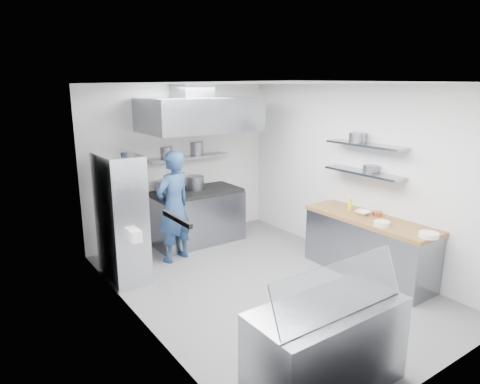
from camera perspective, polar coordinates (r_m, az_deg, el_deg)
floor at (r=6.26m, az=3.22°, el=-12.29°), size 5.00×5.00×0.00m
ceiling at (r=5.61m, az=3.63°, el=14.29°), size 5.00×5.00×0.00m
wall_back at (r=7.84m, az=-8.00°, el=3.83°), size 3.60×2.80×0.02m
wall_front at (r=4.20m, az=25.19°, el=-6.44°), size 3.60×2.80×0.02m
wall_left at (r=4.90m, az=-13.36°, el=-2.62°), size 2.80×5.00×0.02m
wall_right at (r=7.01m, az=15.05°, el=2.26°), size 2.80×5.00×0.02m
gas_range at (r=7.77m, az=-5.75°, el=-3.42°), size 1.60×0.80×0.90m
cooktop at (r=7.64m, az=-5.84°, el=0.01°), size 1.57×0.78×0.06m
stock_pot_left at (r=7.59m, az=-10.30°, el=0.78°), size 0.26×0.26×0.20m
stock_pot_mid at (r=7.69m, az=-6.01°, el=1.24°), size 0.32×0.32×0.24m
over_range_shelf at (r=7.73m, az=-6.82°, el=4.62°), size 1.60×0.30×0.04m
shelf_pot_a at (r=7.71m, az=-9.85°, el=5.31°), size 0.24×0.24×0.18m
shelf_pot_b at (r=7.97m, az=-5.86°, el=5.87°), size 0.26×0.26×0.22m
extractor_hood at (r=7.28m, az=-5.43°, el=10.26°), size 1.90×1.15×0.55m
hood_duct at (r=7.46m, az=-6.37°, el=13.25°), size 0.55×0.55×0.24m
red_firebox at (r=7.31m, az=-16.53°, el=2.80°), size 0.22×0.10×0.26m
chef at (r=6.88m, az=-8.84°, el=-1.93°), size 0.75×0.60×1.80m
wire_rack at (r=6.38m, az=-15.56°, el=-3.32°), size 0.50×0.90×1.85m
rack_bin_a at (r=5.96m, az=-13.81°, el=-5.71°), size 0.14×0.18×0.16m
rack_bin_b at (r=6.20m, az=-15.51°, el=-0.22°), size 0.15×0.19×0.17m
rack_jar at (r=6.04m, az=-15.09°, el=4.28°), size 0.11×0.11×0.18m
knife_strip at (r=4.08m, az=-8.41°, el=-3.58°), size 0.04×0.55×0.05m
prep_counter_base at (r=6.68m, az=16.67°, el=-7.21°), size 0.62×2.00×0.84m
prep_counter_top at (r=6.53m, az=16.94°, el=-3.52°), size 0.65×2.04×0.06m
plate_stack_a at (r=5.95m, az=23.88°, el=-5.26°), size 0.25×0.25×0.06m
plate_stack_b at (r=6.20m, az=18.37°, el=-4.00°), size 0.22×0.22×0.06m
copper_pan at (r=6.64m, az=17.87°, el=-2.77°), size 0.15×0.15×0.06m
squeeze_bottle at (r=6.81m, az=14.47°, el=-1.60°), size 0.06×0.06×0.18m
mixing_bowl at (r=6.64m, az=16.02°, el=-2.66°), size 0.26×0.26×0.05m
wall_shelf_lower at (r=6.68m, az=16.17°, el=2.50°), size 0.30×1.30×0.04m
wall_shelf_upper at (r=6.62m, az=16.42°, el=6.07°), size 0.30×1.30×0.04m
shelf_pot_c at (r=6.65m, az=17.02°, el=3.00°), size 0.23×0.23×0.10m
shelf_pot_d at (r=6.74m, az=15.39°, el=7.04°), size 0.25×0.25×0.14m
display_case at (r=4.27m, az=11.42°, el=-19.65°), size 1.50×0.70×0.85m
display_glass at (r=3.88m, az=13.20°, el=-12.41°), size 1.47×0.19×0.42m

